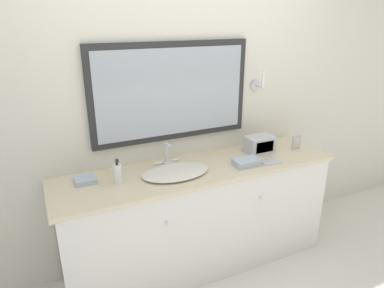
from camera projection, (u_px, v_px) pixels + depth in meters
name	position (u px, v px, depth m)	size (l,w,h in m)	color
ground_plane	(216.00, 286.00, 2.64)	(14.00, 14.00, 0.00)	silver
wall_back	(182.00, 107.00, 2.71)	(8.00, 0.18, 2.55)	silver
vanity_counter	(199.00, 217.00, 2.75)	(2.18, 0.58, 0.88)	silver
sink_basin	(175.00, 171.00, 2.48)	(0.50, 0.36, 0.19)	silver
soap_bottle	(118.00, 173.00, 2.32)	(0.06, 0.06, 0.18)	white
appliance_box	(259.00, 144.00, 2.86)	(0.24, 0.16, 0.14)	#BCBCC1
picture_frame	(296.00, 142.00, 2.92)	(0.09, 0.01, 0.13)	#B2B2B7
hand_towel_near_sink	(86.00, 180.00, 2.35)	(0.14, 0.13, 0.04)	#A8B7C6
hand_towel_far_corner	(246.00, 162.00, 2.62)	(0.20, 0.13, 0.05)	#A8B7C6
metal_tray	(271.00, 162.00, 2.68)	(0.15, 0.10, 0.01)	silver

